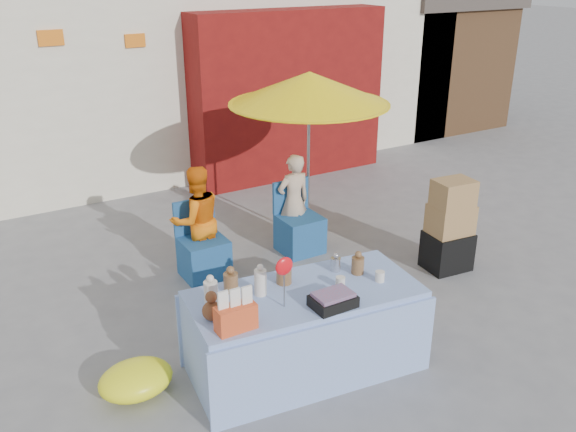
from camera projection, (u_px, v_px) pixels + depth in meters
ground at (317, 335)px, 5.75m from camera, size 80.00×80.00×0.00m
market_table at (304, 329)px, 5.15m from camera, size 2.06×1.15×1.19m
chair_left at (203, 255)px, 6.75m from camera, size 0.48×0.47×0.85m
chair_right at (299, 231)px, 7.34m from camera, size 0.48×0.47×0.85m
vendor_orange at (197, 220)px, 6.71m from camera, size 0.61×0.47×1.25m
vendor_beige at (294, 202)px, 7.31m from camera, size 0.43×0.28×1.18m
umbrella at (309, 89)px, 7.07m from camera, size 1.90×1.90×2.09m
box_stack at (449, 228)px, 6.82m from camera, size 0.52×0.44×1.08m
tarp_bundle at (136, 380)px, 4.93m from camera, size 0.70×0.60×0.27m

